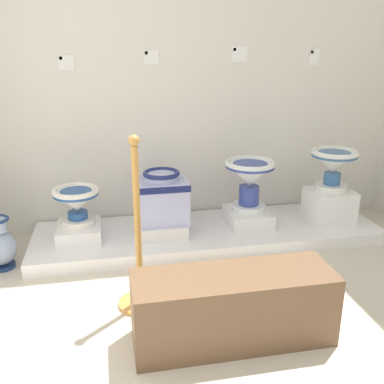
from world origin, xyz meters
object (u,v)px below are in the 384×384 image
at_px(plinth_block_squat_floral, 163,227).
at_px(info_placard_fourth, 315,57).
at_px(plinth_block_pale_glazed, 248,217).
at_px(decorative_vase_spare, 0,245).
at_px(plinth_block_tall_cobalt, 329,206).
at_px(plinth_block_broad_patterned, 79,232).
at_px(antique_toilet_pale_glazed, 250,177).
at_px(antique_toilet_tall_cobalt, 334,163).
at_px(info_placard_first, 66,63).
at_px(antique_toilet_squat_floral, 162,196).
at_px(museum_bench, 233,307).
at_px(antique_toilet_broad_patterned, 77,201).
at_px(info_placard_second, 151,57).
at_px(info_placard_third, 239,54).
at_px(stanchion_post_near_left, 139,261).

bearing_deg(plinth_block_squat_floral, info_placard_fourth, 17.40).
height_order(plinth_block_pale_glazed, decorative_vase_spare, decorative_vase_spare).
height_order(plinth_block_tall_cobalt, decorative_vase_spare, decorative_vase_spare).
height_order(plinth_block_broad_patterned, plinth_block_squat_floral, plinth_block_broad_patterned).
distance_m(antique_toilet_pale_glazed, antique_toilet_tall_cobalt, 0.71).
xyz_separation_m(info_placard_first, info_placard_fourth, (2.09, -0.00, 0.03)).
height_order(plinth_block_broad_patterned, antique_toilet_squat_floral, antique_toilet_squat_floral).
height_order(plinth_block_pale_glazed, museum_bench, museum_bench).
bearing_deg(antique_toilet_broad_patterned, decorative_vase_spare, -162.16).
xyz_separation_m(plinth_block_broad_patterned, antique_toilet_squat_floral, (0.65, -0.02, 0.26)).
bearing_deg(plinth_block_tall_cobalt, antique_toilet_squat_floral, 178.86).
xyz_separation_m(plinth_block_broad_patterned, museum_bench, (0.87, -1.29, 0.04)).
xyz_separation_m(plinth_block_broad_patterned, info_placard_first, (-0.02, 0.42, 1.25)).
relative_size(info_placard_first, info_placard_second, 1.00).
bearing_deg(antique_toilet_pale_glazed, antique_toilet_squat_floral, -175.61).
distance_m(plinth_block_broad_patterned, museum_bench, 1.56).
distance_m(info_placard_fourth, museum_bench, 2.44).
bearing_deg(antique_toilet_tall_cobalt, plinth_block_broad_patterned, 178.68).
relative_size(antique_toilet_broad_patterned, antique_toilet_pale_glazed, 0.83).
xyz_separation_m(antique_toilet_pale_glazed, antique_toilet_tall_cobalt, (0.69, -0.09, 0.10)).
height_order(info_placard_first, info_placard_fourth, info_placard_fourth).
bearing_deg(info_placard_second, info_placard_fourth, -0.00).
bearing_deg(antique_toilet_tall_cobalt, info_placard_third, 145.92).
xyz_separation_m(plinth_block_broad_patterned, info_placard_fourth, (2.07, 0.42, 1.29)).
height_order(plinth_block_pale_glazed, info_placard_fourth, info_placard_fourth).
distance_m(plinth_block_pale_glazed, antique_toilet_tall_cobalt, 0.84).
bearing_deg(antique_toilet_pale_glazed, info_placard_first, 164.66).
distance_m(plinth_block_broad_patterned, plinth_block_squat_floral, 0.65).
relative_size(plinth_block_squat_floral, decorative_vase_spare, 0.99).
relative_size(plinth_block_broad_patterned, antique_toilet_squat_floral, 0.91).
bearing_deg(plinth_block_broad_patterned, antique_toilet_squat_floral, -1.71).
relative_size(info_placard_second, info_placard_fourth, 0.87).
bearing_deg(info_placard_first, plinth_block_squat_floral, -33.44).
bearing_deg(stanchion_post_near_left, antique_toilet_squat_floral, 73.24).
relative_size(antique_toilet_pale_glazed, info_placard_fourth, 3.03).
xyz_separation_m(plinth_block_pale_glazed, info_placard_fourth, (0.68, 0.39, 1.29)).
bearing_deg(antique_toilet_squat_floral, antique_toilet_broad_patterned, 178.29).
bearing_deg(plinth_block_pale_glazed, decorative_vase_spare, -173.72).
height_order(info_placard_third, info_placard_fourth, info_placard_third).
xyz_separation_m(info_placard_third, info_placard_fourth, (0.68, -0.00, -0.03)).
bearing_deg(antique_toilet_tall_cobalt, info_placard_first, 167.36).
distance_m(antique_toilet_broad_patterned, info_placard_third, 1.80).
bearing_deg(antique_toilet_tall_cobalt, antique_toilet_squat_floral, 178.86).
xyz_separation_m(info_placard_first, museum_bench, (0.89, -1.71, -1.22)).
xyz_separation_m(plinth_block_squat_floral, info_placard_first, (-0.67, 0.44, 1.26)).
relative_size(plinth_block_broad_patterned, plinth_block_squat_floral, 0.98).
relative_size(info_placard_second, decorative_vase_spare, 0.32).
relative_size(antique_toilet_broad_patterned, stanchion_post_near_left, 0.33).
xyz_separation_m(antique_toilet_pale_glazed, info_placard_fourth, (0.68, 0.39, 0.93)).
xyz_separation_m(info_placard_second, stanchion_post_near_left, (-0.25, -1.28, -1.15)).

